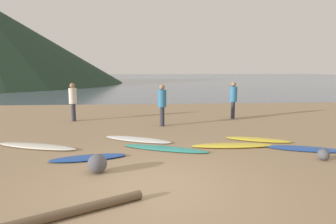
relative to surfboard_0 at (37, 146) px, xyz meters
name	(u,v)px	position (x,y,z in m)	size (l,w,h in m)	color
ground_plane	(148,114)	(3.37, 6.83, -0.15)	(120.00, 120.00, 0.20)	#997C5B
ocean_water	(146,78)	(3.37, 60.49, -0.05)	(140.00, 100.00, 0.01)	slate
surfboard_0	(37,146)	(0.00, 0.00, 0.00)	(2.69, 0.54, 0.09)	silver
surfboard_1	(88,158)	(1.76, -1.25, -0.01)	(1.96, 0.53, 0.08)	#1E479E
surfboard_2	(138,139)	(3.00, 0.64, -0.01)	(2.39, 0.59, 0.07)	white
surfboard_3	(165,148)	(3.83, -0.50, -0.01)	(2.60, 0.50, 0.07)	teal
surfboard_4	(232,145)	(5.87, -0.37, 0.00)	(2.47, 0.51, 0.10)	yellow
surfboard_5	(258,140)	(6.93, 0.31, -0.01)	(2.08, 0.51, 0.08)	yellow
surfboard_6	(305,149)	(7.89, -0.84, -0.01)	(2.17, 0.58, 0.07)	#1E479E
person_0	(162,102)	(3.94, 3.01, 0.97)	(0.35, 0.35, 1.72)	#2D2D38
person_1	(73,99)	(0.04, 4.46, 0.96)	(0.35, 0.35, 1.71)	#2D2D38
person_2	(233,97)	(7.37, 4.56, 0.98)	(0.35, 0.35, 1.74)	#2D2D38
driftwood_log	(76,210)	(2.14, -4.21, 0.03)	(0.16, 0.16, 2.30)	brown
beach_rock_near	(323,154)	(7.85, -1.79, 0.10)	(0.30, 0.30, 0.30)	#4C4C51
beach_rock_far	(97,164)	(2.17, -2.29, 0.17)	(0.44, 0.44, 0.44)	#4C4C51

